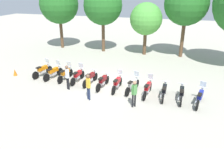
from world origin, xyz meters
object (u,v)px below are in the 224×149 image
at_px(person_0, 67,75).
at_px(tree_2, 146,19).
at_px(motorcycle_5, 103,81).
at_px(motorcycle_8, 148,88).
at_px(tree_1, 103,6).
at_px(motorcycle_6, 117,83).
at_px(motorcycle_3, 78,75).
at_px(motorcycle_10, 181,93).
at_px(motorcycle_11, 200,97).
at_px(motorcycle_4, 90,78).
at_px(motorcycle_7, 132,85).
at_px(motorcycle_9, 164,91).
at_px(person_2, 134,92).
at_px(traffic_cone, 15,72).
at_px(tree_3, 186,4).
at_px(tree_0, 59,4).
at_px(motorcycle_1, 53,72).
at_px(person_1, 88,85).
at_px(motorcycle_0, 43,70).
at_px(motorcycle_2, 65,74).

bearing_deg(person_0, tree_2, 12.00).
bearing_deg(motorcycle_5, motorcycle_8, -89.51).
bearing_deg(tree_1, motorcycle_6, -66.06).
bearing_deg(tree_2, motorcycle_3, -112.80).
height_order(motorcycle_10, motorcycle_11, motorcycle_11).
xyz_separation_m(motorcycle_4, motorcycle_7, (3.33, -0.39, 0.01)).
height_order(motorcycle_9, person_2, person_2).
xyz_separation_m(motorcycle_6, traffic_cone, (-8.94, 0.23, -0.24)).
distance_m(motorcycle_6, motorcycle_10, 4.45).
bearing_deg(tree_3, tree_0, -179.49).
relative_size(motorcycle_5, motorcycle_6, 1.00).
distance_m(motorcycle_1, tree_1, 10.10).
relative_size(motorcycle_8, person_1, 1.23).
bearing_deg(person_2, tree_3, -56.54).
bearing_deg(motorcycle_11, person_2, 123.72).
bearing_deg(tree_0, motorcycle_3, -55.60).
bearing_deg(tree_1, motorcycle_5, -71.73).
distance_m(person_0, tree_0, 12.96).
bearing_deg(traffic_cone, tree_3, 35.90).
xyz_separation_m(motorcycle_3, person_0, (-0.10, -1.47, 0.57)).
height_order(motorcycle_1, motorcycle_5, motorcycle_1).
xyz_separation_m(person_0, tree_0, (-6.19, 10.66, 4.00)).
bearing_deg(motorcycle_8, tree_2, 16.10).
xyz_separation_m(person_0, person_1, (2.04, -1.06, -0.03)).
bearing_deg(motorcycle_0, motorcycle_11, -85.04).
relative_size(motorcycle_4, person_1, 1.23).
relative_size(motorcycle_9, tree_2, 0.40).
height_order(motorcycle_0, motorcycle_2, same).
distance_m(tree_0, tree_3, 13.95).
relative_size(motorcycle_8, person_2, 1.26).
xyz_separation_m(motorcycle_6, motorcycle_11, (5.55, -0.60, 0.00)).
bearing_deg(motorcycle_5, tree_2, -3.86).
relative_size(motorcycle_1, tree_3, 0.28).
height_order(motorcycle_0, motorcycle_3, same).
height_order(motorcycle_0, motorcycle_7, same).
bearing_deg(motorcycle_4, motorcycle_6, -92.47).
relative_size(motorcycle_3, tree_0, 0.30).
xyz_separation_m(motorcycle_0, motorcycle_4, (4.43, -0.43, -0.01)).
bearing_deg(motorcycle_10, person_1, 106.67).
bearing_deg(person_0, motorcycle_3, 28.55).
bearing_deg(motorcycle_10, tree_1, 42.20).
xyz_separation_m(tree_0, tree_2, (10.10, -0.12, -1.27)).
distance_m(person_2, tree_0, 16.80).
bearing_deg(motorcycle_2, motorcycle_11, -93.18).
distance_m(motorcycle_7, motorcycle_9, 2.23).
relative_size(person_0, tree_3, 0.24).
bearing_deg(motorcycle_5, motorcycle_0, 87.67).
relative_size(tree_2, traffic_cone, 10.04).
relative_size(motorcycle_0, motorcycle_4, 0.99).
height_order(motorcycle_3, person_1, person_1).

